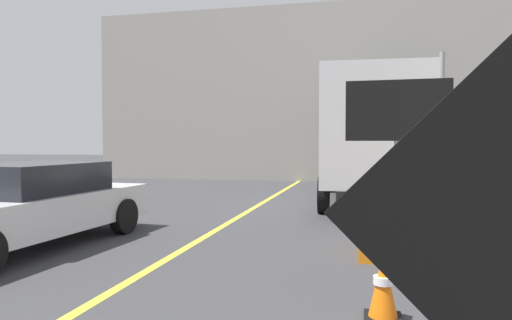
# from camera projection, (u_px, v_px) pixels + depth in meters

# --- Properties ---
(lane_center_stripe) EXTENTS (0.14, 36.00, 0.01)m
(lane_center_stripe) POSITION_uv_depth(u_px,v_px,m) (125.00, 283.00, 5.74)
(lane_center_stripe) COLOR yellow
(lane_center_stripe) RESTS_ON ground
(arrow_board_trailer) EXTENTS (1.60, 1.83, 2.70)m
(arrow_board_trailer) POSITION_uv_depth(u_px,v_px,m) (397.00, 221.00, 7.41)
(arrow_board_trailer) COLOR orange
(arrow_board_trailer) RESTS_ON ground
(box_truck) EXTENTS (2.87, 8.08, 3.44)m
(box_truck) POSITION_uv_depth(u_px,v_px,m) (368.00, 138.00, 13.30)
(box_truck) COLOR black
(box_truck) RESTS_ON ground
(pickup_car) EXTENTS (2.24, 4.95, 1.38)m
(pickup_car) POSITION_uv_depth(u_px,v_px,m) (24.00, 206.00, 7.67)
(pickup_car) COLOR silver
(pickup_car) RESTS_ON ground
(highway_guide_sign) EXTENTS (2.79, 0.18, 5.00)m
(highway_guide_sign) POSITION_uv_depth(u_px,v_px,m) (419.00, 96.00, 17.24)
(highway_guide_sign) COLOR gray
(highway_guide_sign) RESTS_ON ground
(far_building_block) EXTENTS (18.36, 8.13, 7.82)m
(far_building_block) POSITION_uv_depth(u_px,v_px,m) (301.00, 101.00, 24.77)
(far_building_block) COLOR gray
(far_building_block) RESTS_ON ground
(traffic_cone_mid_lane) EXTENTS (0.36, 0.36, 0.67)m
(traffic_cone_mid_lane) POSITION_uv_depth(u_px,v_px,m) (383.00, 286.00, 4.58)
(traffic_cone_mid_lane) COLOR black
(traffic_cone_mid_lane) RESTS_ON ground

